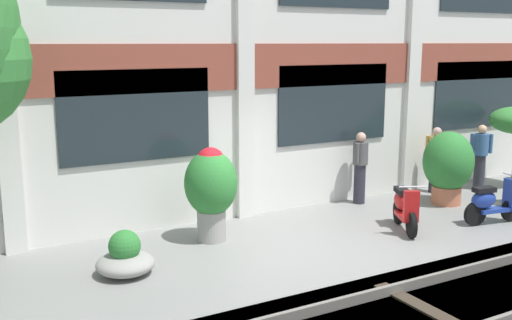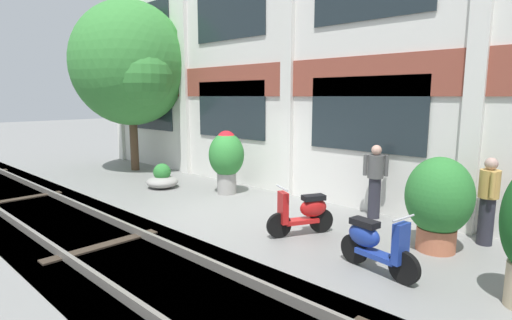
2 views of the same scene
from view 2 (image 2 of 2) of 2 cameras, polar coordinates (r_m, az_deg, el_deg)
ground_plane at (r=9.31m, az=-5.16°, el=-7.50°), size 80.00×80.00×0.00m
apartment_facade at (r=10.92m, az=5.52°, el=14.15°), size 18.32×0.64×7.25m
rail_tracks at (r=7.89m, az=-21.09°, el=-12.24°), size 25.96×2.80×0.43m
broadleaf_tree at (r=14.98m, az=-17.50°, el=12.57°), size 4.24×4.04×5.92m
potted_plant_wide_bowl at (r=11.99m, az=-13.24°, el=-2.64°), size 0.92×0.92×0.72m
potted_plant_fluted_column at (r=10.89m, az=-4.24°, el=0.51°), size 0.97×0.97×1.73m
potted_plant_glazed_jar at (r=7.53m, az=24.65°, el=-5.20°), size 1.11×1.11×1.64m
scooter_near_curb at (r=6.44m, az=16.59°, el=-11.43°), size 1.38×0.54×0.98m
scooter_second_parked at (r=7.79m, az=6.85°, el=-7.49°), size 0.77×1.27×0.98m
resident_by_doorway at (r=8.25m, az=30.23°, el=-4.79°), size 0.34×0.49×1.59m
resident_near_plants at (r=9.07m, az=16.65°, el=-2.65°), size 0.46×0.34×1.62m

